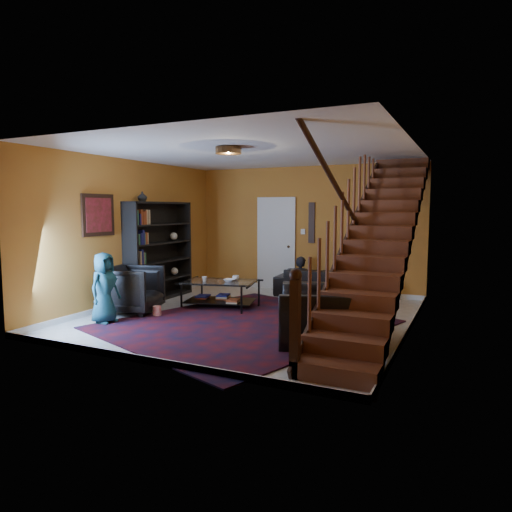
{
  "coord_description": "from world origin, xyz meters",
  "views": [
    {
      "loc": [
        3.41,
        -6.97,
        1.86
      ],
      "look_at": [
        -0.11,
        0.4,
        1.01
      ],
      "focal_mm": 32.0,
      "sensor_mm": 36.0,
      "label": 1
    }
  ],
  "objects_px": {
    "bookshelf": "(160,252)",
    "sofa": "(324,283)",
    "armchair_left": "(132,290)",
    "coffee_table": "(220,292)",
    "armchair_right": "(318,315)"
  },
  "relations": [
    {
      "from": "armchair_left",
      "to": "bookshelf",
      "type": "bearing_deg",
      "value": 0.97
    },
    {
      "from": "bookshelf",
      "to": "sofa",
      "type": "bearing_deg",
      "value": 29.63
    },
    {
      "from": "bookshelf",
      "to": "coffee_table",
      "type": "distance_m",
      "value": 1.7
    },
    {
      "from": "sofa",
      "to": "armchair_right",
      "type": "relative_size",
      "value": 1.72
    },
    {
      "from": "bookshelf",
      "to": "coffee_table",
      "type": "relative_size",
      "value": 1.35
    },
    {
      "from": "armchair_left",
      "to": "armchair_right",
      "type": "bearing_deg",
      "value": -109.7
    },
    {
      "from": "bookshelf",
      "to": "coffee_table",
      "type": "xyz_separation_m",
      "value": [
        1.55,
        -0.21,
        -0.67
      ]
    },
    {
      "from": "bookshelf",
      "to": "sofa",
      "type": "distance_m",
      "value": 3.5
    },
    {
      "from": "armchair_right",
      "to": "coffee_table",
      "type": "xyz_separation_m",
      "value": [
        -2.35,
        1.37,
        -0.08
      ]
    },
    {
      "from": "armchair_right",
      "to": "coffee_table",
      "type": "bearing_deg",
      "value": -139.66
    },
    {
      "from": "bookshelf",
      "to": "sofa",
      "type": "relative_size",
      "value": 0.99
    },
    {
      "from": "sofa",
      "to": "armchair_left",
      "type": "relative_size",
      "value": 2.18
    },
    {
      "from": "armchair_left",
      "to": "armchair_right",
      "type": "distance_m",
      "value": 3.56
    },
    {
      "from": "bookshelf",
      "to": "coffee_table",
      "type": "bearing_deg",
      "value": -7.72
    },
    {
      "from": "armchair_left",
      "to": "armchair_right",
      "type": "height_order",
      "value": "armchair_left"
    }
  ]
}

